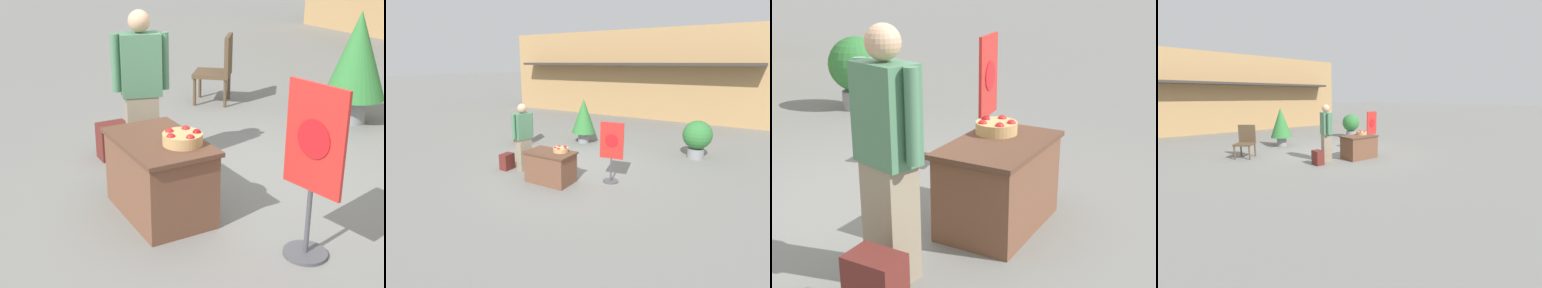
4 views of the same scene
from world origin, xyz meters
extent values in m
plane|color=slate|center=(0.00, 0.00, 0.00)|extent=(120.00, 120.00, 0.00)
cube|color=brown|center=(0.17, -1.11, 0.35)|extent=(1.05, 0.66, 0.69)
cube|color=brown|center=(0.17, -1.11, 0.71)|extent=(1.11, 0.70, 0.04)
cylinder|color=tan|center=(0.37, -0.98, 0.78)|extent=(0.35, 0.35, 0.10)
sphere|color=red|center=(0.50, -0.98, 0.82)|extent=(0.08, 0.08, 0.08)
sphere|color=#A30F14|center=(0.41, -0.86, 0.82)|extent=(0.08, 0.08, 0.08)
sphere|color=red|center=(0.28, -0.90, 0.82)|extent=(0.08, 0.08, 0.08)
sphere|color=red|center=(0.27, -1.06, 0.82)|extent=(0.08, 0.08, 0.08)
sphere|color=red|center=(0.40, -1.11, 0.82)|extent=(0.08, 0.08, 0.08)
cube|color=gray|center=(-0.90, -0.81, 0.42)|extent=(0.32, 0.39, 0.84)
cube|color=#4C7F5B|center=(-0.90, -0.81, 1.17)|extent=(0.36, 0.47, 0.66)
sphere|color=tan|center=(-0.90, -0.81, 1.62)|extent=(0.23, 0.23, 0.23)
cylinder|color=#4C7F5B|center=(-0.83, -0.56, 1.19)|extent=(0.09, 0.09, 0.61)
cylinder|color=#4C7F5B|center=(-0.97, -1.06, 1.19)|extent=(0.09, 0.09, 0.61)
cube|color=maroon|center=(-1.32, -1.01, 0.21)|extent=(0.24, 0.34, 0.42)
cylinder|color=#4C4C51|center=(1.38, -0.40, 0.01)|extent=(0.36, 0.36, 0.03)
cylinder|color=#4C4C51|center=(1.38, -0.40, 0.31)|extent=(0.04, 0.04, 0.55)
cube|color=red|center=(1.38, -0.40, 1.00)|extent=(0.55, 0.12, 0.85)
cylinder|color=red|center=(1.39, -0.42, 1.00)|extent=(0.30, 0.06, 0.31)
cylinder|color=brown|center=(-2.71, 0.84, 0.21)|extent=(0.05, 0.05, 0.43)
cylinder|color=brown|center=(-3.07, 1.14, 0.21)|extent=(0.05, 0.05, 0.43)
cylinder|color=brown|center=(-2.41, 1.20, 0.21)|extent=(0.05, 0.05, 0.43)
cylinder|color=brown|center=(-2.77, 1.50, 0.21)|extent=(0.05, 0.05, 0.43)
cube|color=brown|center=(-2.74, 1.17, 0.46)|extent=(0.77, 0.77, 0.06)
cube|color=brown|center=(-2.59, 1.36, 0.77)|extent=(0.46, 0.40, 0.57)
cylinder|color=gray|center=(-0.96, 2.38, 0.18)|extent=(0.38, 0.38, 0.36)
cone|color=#337A38|center=(-0.96, 2.38, 0.95)|extent=(0.83, 0.83, 1.17)
camera|label=1|loc=(4.21, -2.99, 2.39)|focal=50.00mm
camera|label=2|loc=(4.12, -6.43, 2.73)|focal=28.00mm
camera|label=3|loc=(-3.52, -2.85, 2.02)|focal=50.00mm
camera|label=4|loc=(-5.12, -7.31, 1.97)|focal=24.00mm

